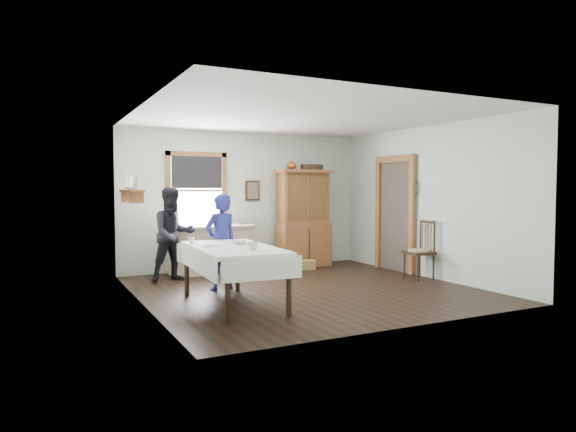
{
  "coord_description": "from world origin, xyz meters",
  "views": [
    {
      "loc": [
        -3.85,
        -7.05,
        1.58
      ],
      "look_at": [
        -0.14,
        0.3,
        1.15
      ],
      "focal_mm": 32.0,
      "sensor_mm": 36.0,
      "label": 1
    }
  ],
  "objects_px": {
    "spindle_chair": "(419,250)",
    "figure_dark": "(173,238)",
    "pail": "(286,262)",
    "woman_blue": "(221,246)",
    "china_hutch": "(303,218)",
    "work_counter": "(211,249)",
    "wicker_basket": "(307,265)",
    "dining_table": "(233,276)"
  },
  "relations": [
    {
      "from": "china_hutch",
      "to": "wicker_basket",
      "type": "relative_size",
      "value": 6.41
    },
    {
      "from": "china_hutch",
      "to": "dining_table",
      "type": "distance_m",
      "value": 3.77
    },
    {
      "from": "china_hutch",
      "to": "pail",
      "type": "relative_size",
      "value": 6.15
    },
    {
      "from": "wicker_basket",
      "to": "figure_dark",
      "type": "height_order",
      "value": "figure_dark"
    },
    {
      "from": "pail",
      "to": "woman_blue",
      "type": "xyz_separation_m",
      "value": [
        -1.79,
        -1.29,
        0.54
      ]
    },
    {
      "from": "work_counter",
      "to": "spindle_chair",
      "type": "bearing_deg",
      "value": -34.44
    },
    {
      "from": "work_counter",
      "to": "pail",
      "type": "xyz_separation_m",
      "value": [
        1.41,
        -0.32,
        -0.29
      ]
    },
    {
      "from": "dining_table",
      "to": "spindle_chair",
      "type": "height_order",
      "value": "spindle_chair"
    },
    {
      "from": "dining_table",
      "to": "pail",
      "type": "bearing_deg",
      "value": 50.12
    },
    {
      "from": "spindle_chair",
      "to": "woman_blue",
      "type": "bearing_deg",
      "value": 172.97
    },
    {
      "from": "pail",
      "to": "wicker_basket",
      "type": "height_order",
      "value": "pail"
    },
    {
      "from": "china_hutch",
      "to": "woman_blue",
      "type": "bearing_deg",
      "value": -144.95
    },
    {
      "from": "wicker_basket",
      "to": "china_hutch",
      "type": "bearing_deg",
      "value": 69.41
    },
    {
      "from": "work_counter",
      "to": "woman_blue",
      "type": "bearing_deg",
      "value": -100.98
    },
    {
      "from": "work_counter",
      "to": "figure_dark",
      "type": "xyz_separation_m",
      "value": [
        -0.84,
        -0.48,
        0.3
      ]
    },
    {
      "from": "work_counter",
      "to": "pail",
      "type": "height_order",
      "value": "work_counter"
    },
    {
      "from": "figure_dark",
      "to": "pail",
      "type": "bearing_deg",
      "value": -2.67
    },
    {
      "from": "dining_table",
      "to": "figure_dark",
      "type": "height_order",
      "value": "figure_dark"
    },
    {
      "from": "work_counter",
      "to": "china_hutch",
      "type": "height_order",
      "value": "china_hutch"
    },
    {
      "from": "spindle_chair",
      "to": "figure_dark",
      "type": "bearing_deg",
      "value": 159.02
    },
    {
      "from": "china_hutch",
      "to": "dining_table",
      "type": "height_order",
      "value": "china_hutch"
    },
    {
      "from": "dining_table",
      "to": "figure_dark",
      "type": "bearing_deg",
      "value": 96.58
    },
    {
      "from": "dining_table",
      "to": "pail",
      "type": "distance_m",
      "value": 3.11
    },
    {
      "from": "work_counter",
      "to": "dining_table",
      "type": "distance_m",
      "value": 2.76
    },
    {
      "from": "wicker_basket",
      "to": "figure_dark",
      "type": "distance_m",
      "value": 2.73
    },
    {
      "from": "spindle_chair",
      "to": "woman_blue",
      "type": "height_order",
      "value": "woman_blue"
    },
    {
      "from": "work_counter",
      "to": "pail",
      "type": "distance_m",
      "value": 1.47
    },
    {
      "from": "wicker_basket",
      "to": "woman_blue",
      "type": "distance_m",
      "value": 2.57
    },
    {
      "from": "work_counter",
      "to": "china_hutch",
      "type": "relative_size",
      "value": 0.8
    },
    {
      "from": "china_hutch",
      "to": "spindle_chair",
      "type": "relative_size",
      "value": 1.91
    },
    {
      "from": "pail",
      "to": "wicker_basket",
      "type": "distance_m",
      "value": 0.42
    },
    {
      "from": "china_hutch",
      "to": "woman_blue",
      "type": "relative_size",
      "value": 1.41
    },
    {
      "from": "work_counter",
      "to": "pail",
      "type": "bearing_deg",
      "value": -10.65
    },
    {
      "from": "dining_table",
      "to": "wicker_basket",
      "type": "xyz_separation_m",
      "value": [
        2.39,
        2.29,
        -0.31
      ]
    },
    {
      "from": "wicker_basket",
      "to": "work_counter",
      "type": "bearing_deg",
      "value": 167.21
    },
    {
      "from": "china_hutch",
      "to": "work_counter",
      "type": "bearing_deg",
      "value": -179.26
    },
    {
      "from": "pail",
      "to": "dining_table",
      "type": "bearing_deg",
      "value": -129.88
    },
    {
      "from": "pail",
      "to": "spindle_chair",
      "type": "bearing_deg",
      "value": -49.87
    },
    {
      "from": "spindle_chair",
      "to": "china_hutch",
      "type": "bearing_deg",
      "value": 118.85
    },
    {
      "from": "china_hutch",
      "to": "spindle_chair",
      "type": "height_order",
      "value": "china_hutch"
    },
    {
      "from": "dining_table",
      "to": "china_hutch",
      "type": "bearing_deg",
      "value": 46.75
    },
    {
      "from": "spindle_chair",
      "to": "pail",
      "type": "relative_size",
      "value": 3.22
    }
  ]
}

